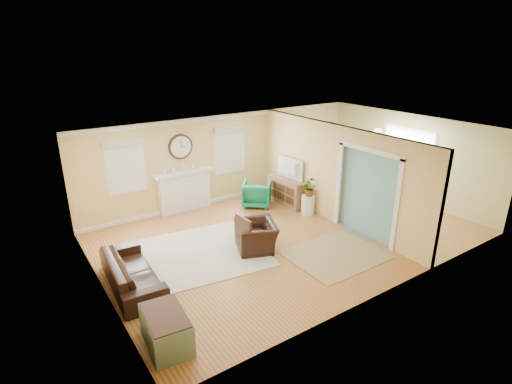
# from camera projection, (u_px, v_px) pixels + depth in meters

# --- Properties ---
(floor) EXTENTS (9.00, 9.00, 0.00)m
(floor) POSITION_uv_depth(u_px,v_px,m) (289.00, 234.00, 10.05)
(floor) COLOR #965421
(floor) RESTS_ON ground
(wall_back) EXTENTS (9.00, 0.02, 2.60)m
(wall_back) POSITION_uv_depth(u_px,v_px,m) (228.00, 158.00, 11.93)
(wall_back) COLOR #E1C370
(wall_back) RESTS_ON ground
(wall_front) EXTENTS (9.00, 0.02, 2.60)m
(wall_front) POSITION_uv_depth(u_px,v_px,m) (393.00, 231.00, 7.27)
(wall_front) COLOR #E1C370
(wall_front) RESTS_ON ground
(wall_left) EXTENTS (0.02, 6.00, 2.60)m
(wall_left) POSITION_uv_depth(u_px,v_px,m) (97.00, 231.00, 7.24)
(wall_left) COLOR #E1C370
(wall_left) RESTS_ON ground
(wall_right) EXTENTS (0.02, 6.00, 2.60)m
(wall_right) POSITION_uv_depth(u_px,v_px,m) (408.00, 157.00, 11.96)
(wall_right) COLOR #E1C370
(wall_right) RESTS_ON ground
(ceiling) EXTENTS (9.00, 6.00, 0.02)m
(ceiling) POSITION_uv_depth(u_px,v_px,m) (292.00, 132.00, 9.15)
(ceiling) COLOR white
(ceiling) RESTS_ON wall_back
(partition) EXTENTS (0.17, 6.00, 2.60)m
(partition) POSITION_uv_depth(u_px,v_px,m) (328.00, 170.00, 10.59)
(partition) COLOR #E1C370
(partition) RESTS_ON ground
(fireplace) EXTENTS (1.70, 0.30, 1.17)m
(fireplace) POSITION_uv_depth(u_px,v_px,m) (185.00, 190.00, 11.30)
(fireplace) COLOR white
(fireplace) RESTS_ON ground
(wall_clock) EXTENTS (0.70, 0.07, 0.70)m
(wall_clock) POSITION_uv_depth(u_px,v_px,m) (181.00, 147.00, 10.93)
(wall_clock) COLOR #492E1D
(wall_clock) RESTS_ON wall_back
(window_left) EXTENTS (1.05, 0.13, 1.42)m
(window_left) POSITION_uv_depth(u_px,v_px,m) (125.00, 162.00, 10.17)
(window_left) COLOR white
(window_left) RESTS_ON wall_back
(window_right) EXTENTS (1.05, 0.13, 1.42)m
(window_right) POSITION_uv_depth(u_px,v_px,m) (230.00, 146.00, 11.80)
(window_right) COLOR white
(window_right) RESTS_ON wall_back
(french_doors) EXTENTS (0.06, 1.70, 2.20)m
(french_doors) POSITION_uv_depth(u_px,v_px,m) (406.00, 164.00, 12.00)
(french_doors) COLOR white
(french_doors) RESTS_ON ground
(pendant) EXTENTS (0.30, 0.30, 0.55)m
(pendant) POSITION_uv_depth(u_px,v_px,m) (378.00, 134.00, 10.86)
(pendant) COLOR gold
(pendant) RESTS_ON ceiling
(rug_cream) EXTENTS (3.29, 2.95, 0.02)m
(rug_cream) POSITION_uv_depth(u_px,v_px,m) (197.00, 254.00, 9.08)
(rug_cream) COLOR beige
(rug_cream) RESTS_ON floor
(rug_jute) EXTENTS (2.10, 1.72, 0.01)m
(rug_jute) POSITION_uv_depth(u_px,v_px,m) (335.00, 254.00, 9.06)
(rug_jute) COLOR tan
(rug_jute) RESTS_ON floor
(rug_grey) EXTENTS (2.63, 3.29, 0.01)m
(rug_grey) POSITION_uv_depth(u_px,v_px,m) (358.00, 208.00, 11.59)
(rug_grey) COLOR slate
(rug_grey) RESTS_ON floor
(sofa) EXTENTS (0.95, 2.16, 0.62)m
(sofa) POSITION_uv_depth(u_px,v_px,m) (132.00, 272.00, 7.79)
(sofa) COLOR black
(sofa) RESTS_ON floor
(eames_chair) EXTENTS (1.18, 1.25, 0.65)m
(eames_chair) POSITION_uv_depth(u_px,v_px,m) (256.00, 236.00, 9.24)
(eames_chair) COLOR black
(eames_chair) RESTS_ON floor
(green_chair) EXTENTS (1.12, 1.12, 0.73)m
(green_chair) POSITION_uv_depth(u_px,v_px,m) (257.00, 194.00, 11.71)
(green_chair) COLOR #0F6C4F
(green_chair) RESTS_ON floor
(trunk) EXTENTS (0.71, 1.06, 0.58)m
(trunk) POSITION_uv_depth(u_px,v_px,m) (166.00, 329.00, 6.26)
(trunk) COLOR slate
(trunk) RESTS_ON floor
(credenza) EXTENTS (0.47, 1.39, 0.80)m
(credenza) POSITION_uv_depth(u_px,v_px,m) (287.00, 191.00, 11.84)
(credenza) COLOR brown
(credenza) RESTS_ON floor
(tv) EXTENTS (0.21, 1.04, 0.60)m
(tv) POSITION_uv_depth(u_px,v_px,m) (287.00, 168.00, 11.59)
(tv) COLOR black
(tv) RESTS_ON credenza
(garden_stool) EXTENTS (0.37, 0.37, 0.54)m
(garden_stool) POSITION_uv_depth(u_px,v_px,m) (308.00, 205.00, 11.16)
(garden_stool) COLOR white
(garden_stool) RESTS_ON floor
(potted_plant) EXTENTS (0.47, 0.50, 0.47)m
(potted_plant) POSITION_uv_depth(u_px,v_px,m) (309.00, 188.00, 10.98)
(potted_plant) COLOR #337F33
(potted_plant) RESTS_ON garden_stool
(dining_table) EXTENTS (0.95, 1.68, 0.59)m
(dining_table) POSITION_uv_depth(u_px,v_px,m) (359.00, 199.00, 11.49)
(dining_table) COLOR #492E1D
(dining_table) RESTS_ON floor
(dining_chair_n) EXTENTS (0.50, 0.50, 0.92)m
(dining_chair_n) POSITION_uv_depth(u_px,v_px,m) (330.00, 181.00, 12.27)
(dining_chair_n) COLOR slate
(dining_chair_n) RESTS_ON floor
(dining_chair_s) EXTENTS (0.47, 0.47, 0.96)m
(dining_chair_s) POSITION_uv_depth(u_px,v_px,m) (392.00, 202.00, 10.56)
(dining_chair_s) COLOR slate
(dining_chair_s) RESTS_ON floor
(dining_chair_w) EXTENTS (0.43, 0.43, 0.88)m
(dining_chair_w) POSITION_uv_depth(u_px,v_px,m) (343.00, 197.00, 11.07)
(dining_chair_w) COLOR white
(dining_chair_w) RESTS_ON floor
(dining_chair_e) EXTENTS (0.45, 0.45, 0.96)m
(dining_chair_e) POSITION_uv_depth(u_px,v_px,m) (378.00, 186.00, 11.74)
(dining_chair_e) COLOR slate
(dining_chair_e) RESTS_ON floor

